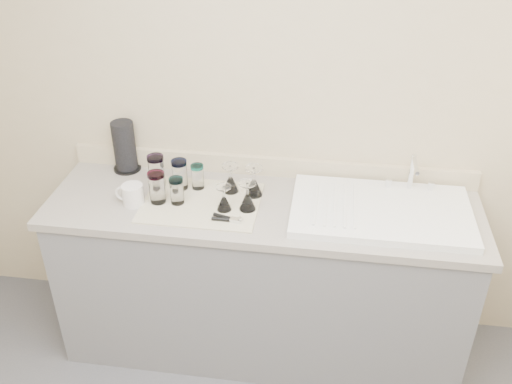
% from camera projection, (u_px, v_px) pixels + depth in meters
% --- Properties ---
extents(room_envelope, '(3.54, 3.50, 2.52)m').
position_uv_depth(room_envelope, '(195.00, 248.00, 1.34)').
color(room_envelope, '#49494E').
rests_on(room_envelope, ground).
extents(counter_unit, '(2.06, 0.62, 0.90)m').
position_uv_depth(counter_unit, '(262.00, 278.00, 2.93)').
color(counter_unit, slate).
rests_on(counter_unit, ground).
extents(sink_unit, '(0.82, 0.50, 0.22)m').
position_uv_depth(sink_unit, '(381.00, 210.00, 2.62)').
color(sink_unit, white).
rests_on(sink_unit, counter_unit).
extents(dish_towel, '(0.55, 0.42, 0.01)m').
position_uv_depth(dish_towel, '(201.00, 203.00, 2.70)').
color(dish_towel, beige).
rests_on(dish_towel, counter_unit).
extents(tumbler_teal, '(0.08, 0.08, 0.16)m').
position_uv_depth(tumbler_teal, '(157.00, 170.00, 2.79)').
color(tumbler_teal, white).
rests_on(tumbler_teal, dish_towel).
extents(tumbler_cyan, '(0.08, 0.08, 0.15)m').
position_uv_depth(tumbler_cyan, '(180.00, 174.00, 2.77)').
color(tumbler_cyan, white).
rests_on(tumbler_cyan, dish_towel).
extents(tumbler_purple, '(0.06, 0.06, 0.13)m').
position_uv_depth(tumbler_purple, '(198.00, 176.00, 2.78)').
color(tumbler_purple, white).
rests_on(tumbler_purple, dish_towel).
extents(tumbler_magenta, '(0.08, 0.08, 0.16)m').
position_uv_depth(tumbler_magenta, '(157.00, 187.00, 2.66)').
color(tumbler_magenta, white).
rests_on(tumbler_magenta, dish_towel).
extents(tumbler_blue, '(0.07, 0.07, 0.13)m').
position_uv_depth(tumbler_blue, '(177.00, 191.00, 2.66)').
color(tumbler_blue, white).
rests_on(tumbler_blue, dish_towel).
extents(goblet_back_left, '(0.08, 0.08, 0.14)m').
position_uv_depth(goblet_back_left, '(230.00, 182.00, 2.76)').
color(goblet_back_left, white).
rests_on(goblet_back_left, dish_towel).
extents(goblet_back_right, '(0.08, 0.08, 0.15)m').
position_uv_depth(goblet_back_right, '(254.00, 186.00, 2.73)').
color(goblet_back_right, white).
rests_on(goblet_back_right, dish_towel).
extents(goblet_front_left, '(0.07, 0.07, 0.12)m').
position_uv_depth(goblet_front_left, '(224.00, 202.00, 2.63)').
color(goblet_front_left, white).
rests_on(goblet_front_left, dish_towel).
extents(goblet_front_right, '(0.08, 0.08, 0.14)m').
position_uv_depth(goblet_front_right, '(247.00, 200.00, 2.63)').
color(goblet_front_right, white).
rests_on(goblet_front_right, dish_towel).
extents(can_opener, '(0.14, 0.06, 0.02)m').
position_uv_depth(can_opener, '(227.00, 219.00, 2.57)').
color(can_opener, silver).
rests_on(can_opener, dish_towel).
extents(white_mug, '(0.14, 0.11, 0.10)m').
position_uv_depth(white_mug, '(132.00, 195.00, 2.67)').
color(white_mug, silver).
rests_on(white_mug, counter_unit).
extents(paper_towel_roll, '(0.14, 0.14, 0.27)m').
position_uv_depth(paper_towel_roll, '(125.00, 147.00, 2.92)').
color(paper_towel_roll, black).
rests_on(paper_towel_roll, counter_unit).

